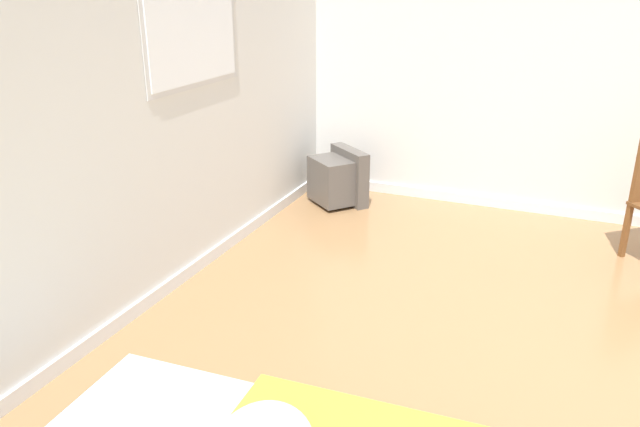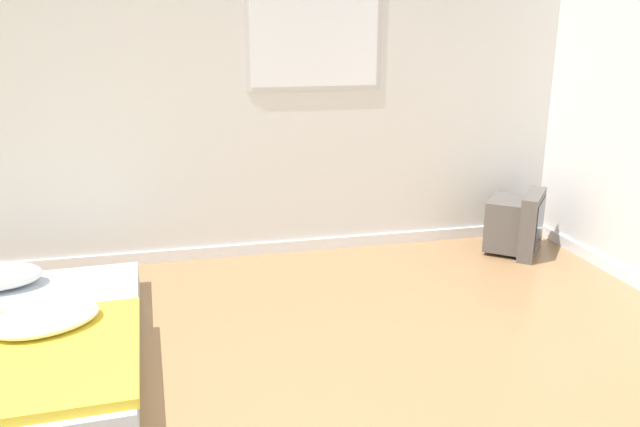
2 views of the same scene
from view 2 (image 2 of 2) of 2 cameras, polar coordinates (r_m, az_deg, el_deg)
name	(u,v)px [view 2 (image 2 of 2)]	position (r m, az deg, el deg)	size (l,w,h in m)	color
wall_back	(194,87)	(4.62, -11.47, 11.29)	(8.12, 0.08, 2.60)	silver
mattress_bed	(16,343)	(3.70, -26.02, -10.61)	(1.32, 1.87, 0.30)	silver
crt_tv	(517,223)	(5.09, 17.53, -0.87)	(0.58, 0.59, 0.49)	#56514C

